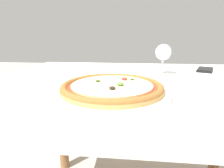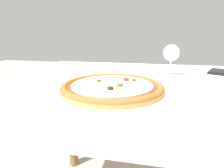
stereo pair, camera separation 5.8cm
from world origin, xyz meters
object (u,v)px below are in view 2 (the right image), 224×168
dining_table (146,105)px  wine_glass_far_left (171,54)px  pizza_plate (112,88)px  fork (70,75)px  cell_phone (218,72)px

dining_table → wine_glass_far_left: size_ratio=8.76×
pizza_plate → fork: bearing=137.7°
fork → cell_phone: size_ratio=1.06×
wine_glass_far_left → cell_phone: bearing=25.9°
wine_glass_far_left → cell_phone: size_ratio=0.85×
dining_table → cell_phone: 0.43m
dining_table → fork: bearing=170.8°
fork → cell_phone: cell_phone is taller
dining_table → fork: 0.36m
dining_table → cell_phone: cell_phone is taller
fork → wine_glass_far_left: bearing=12.0°
pizza_plate → cell_phone: pizza_plate is taller
fork → cell_phone: bearing=17.1°
pizza_plate → cell_phone: bearing=44.2°
pizza_plate → wine_glass_far_left: (0.20, 0.31, 0.08)m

